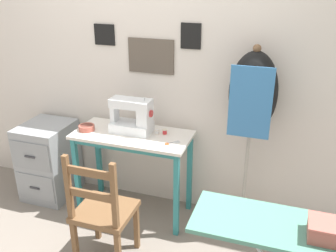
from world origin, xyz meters
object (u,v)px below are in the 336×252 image
(wooden_chair, at_px, (103,212))
(filing_cabinet, at_px, (49,160))
(dress_form, at_px, (252,102))
(thread_spool_mid_table, at_px, (165,132))
(ironing_board, at_px, (305,237))
(scissors, at_px, (170,143))
(sewing_machine, at_px, (133,117))
(thread_spool_near_machine, at_px, (157,132))
(storage_box, at_px, (327,230))
(fabric_bowl, at_px, (87,128))

(wooden_chair, distance_m, filing_cabinet, 1.10)
(dress_form, bearing_deg, thread_spool_mid_table, -176.48)
(ironing_board, bearing_deg, scissors, 138.77)
(sewing_machine, height_order, dress_form, dress_form)
(filing_cabinet, bearing_deg, thread_spool_mid_table, 3.38)
(filing_cabinet, xyz_separation_m, dress_form, (1.80, 0.11, 0.74))
(thread_spool_near_machine, distance_m, storage_box, 1.62)
(fabric_bowl, distance_m, filing_cabinet, 0.64)
(scissors, distance_m, thread_spool_mid_table, 0.18)
(thread_spool_mid_table, bearing_deg, fabric_bowl, -168.23)
(ironing_board, height_order, storage_box, storage_box)
(thread_spool_near_machine, height_order, wooden_chair, wooden_chair)
(thread_spool_mid_table, xyz_separation_m, wooden_chair, (-0.22, -0.70, -0.36))
(thread_spool_near_machine, distance_m, ironing_board, 1.53)
(thread_spool_near_machine, xyz_separation_m, storage_box, (1.23, -1.04, 0.11))
(thread_spool_mid_table, height_order, filing_cabinet, thread_spool_mid_table)
(scissors, xyz_separation_m, filing_cabinet, (-1.22, 0.09, -0.40))
(filing_cabinet, height_order, storage_box, storage_box)
(scissors, bearing_deg, wooden_chair, -120.51)
(thread_spool_mid_table, relative_size, wooden_chair, 0.05)
(sewing_machine, bearing_deg, ironing_board, -36.22)
(thread_spool_near_machine, relative_size, wooden_chair, 0.05)
(fabric_bowl, height_order, ironing_board, ironing_board)
(filing_cabinet, distance_m, ironing_board, 2.45)
(fabric_bowl, bearing_deg, thread_spool_mid_table, 11.77)
(sewing_machine, xyz_separation_m, fabric_bowl, (-0.39, -0.10, -0.11))
(thread_spool_near_machine, height_order, filing_cabinet, thread_spool_near_machine)
(thread_spool_mid_table, bearing_deg, storage_box, -41.97)
(sewing_machine, distance_m, filing_cabinet, 1.02)
(scissors, height_order, wooden_chair, wooden_chair)
(thread_spool_near_machine, distance_m, dress_form, 0.80)
(filing_cabinet, relative_size, storage_box, 3.98)
(sewing_machine, distance_m, storage_box, 1.75)
(sewing_machine, height_order, filing_cabinet, sewing_machine)
(filing_cabinet, bearing_deg, thread_spool_near_machine, 2.94)
(fabric_bowl, bearing_deg, dress_form, 7.60)
(thread_spool_mid_table, distance_m, wooden_chair, 0.82)
(thread_spool_near_machine, xyz_separation_m, wooden_chair, (-0.16, -0.69, -0.36))
(thread_spool_near_machine, relative_size, filing_cabinet, 0.06)
(scissors, bearing_deg, ironing_board, -41.23)
(storage_box, bearing_deg, filing_cabinet, 156.73)
(wooden_chair, distance_m, storage_box, 1.51)
(sewing_machine, bearing_deg, filing_cabinet, -178.20)
(filing_cabinet, bearing_deg, wooden_chair, -35.04)
(scissors, bearing_deg, dress_form, 18.96)
(sewing_machine, distance_m, wooden_chair, 0.81)
(fabric_bowl, xyz_separation_m, storage_box, (1.82, -0.92, 0.10))
(filing_cabinet, height_order, ironing_board, ironing_board)
(sewing_machine, xyz_separation_m, ironing_board, (1.34, -0.98, -0.10))
(thread_spool_near_machine, height_order, ironing_board, ironing_board)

